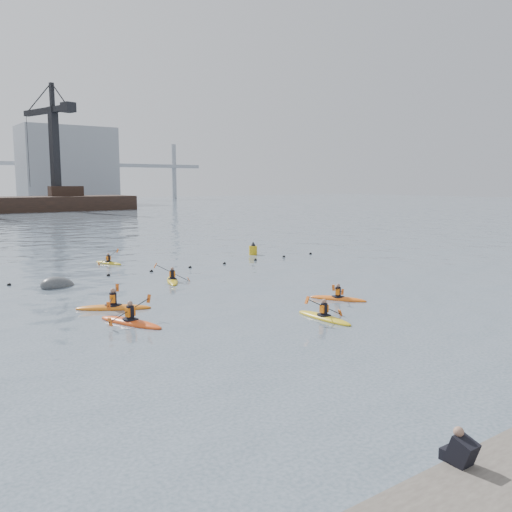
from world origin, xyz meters
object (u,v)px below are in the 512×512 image
Objects in this scene: kayaker_0 at (131,321)px; nav_buoy at (253,250)px; mooring_buoy at (58,286)px; kayaker_2 at (113,307)px; kayaker_3 at (172,280)px; kayaker_1 at (324,317)px; kayaker_5 at (109,262)px; kayaker_4 at (338,298)px.

nav_buoy is (17.59, 15.32, 0.27)m from kayaker_0.
mooring_buoy is (-0.04, 10.55, -0.11)m from kayaker_0.
kayaker_0 is at bearing -89.81° from mooring_buoy.
nav_buoy is at bearing 20.00° from kayaker_0.
kayaker_2 is 21.07m from nav_buoy.
kayaker_3 is (5.73, 4.93, -0.01)m from kayaker_2.
kayaker_5 is at bearing 92.93° from kayaker_1.
kayaker_1 reaches higher than nav_buoy.
kayaker_4 is at bearing -41.27° from kayaker_3.
kayaker_5 is 9.10m from mooring_buoy.
kayaker_5 is at bearing 50.88° from kayaker_0.
kayaker_5 is (5.74, 17.58, -0.02)m from kayaker_0.
kayaker_3 reaches higher than kayaker_4.
kayaker_3 is at bearing -106.08° from kayaker_5.
kayaker_0 is 3.12m from kayaker_2.
kayaker_0 is at bearing -103.75° from kayaker_3.
kayaker_2 is at bearing -115.47° from kayaker_3.
kayaker_3 reaches higher than kayaker_5.
kayaker_0 is 18.50m from kayaker_5.
kayaker_2 is 7.56m from kayaker_3.
kayaker_5 is 12.07m from nav_buoy.
kayaker_2 is 1.21× the size of kayaker_5.
nav_buoy reaches higher than kayaker_2.
kayaker_0 reaches higher than kayaker_2.
kayaker_1 is 4.22m from kayaker_4.
nav_buoy is (11.42, 7.30, 0.28)m from kayaker_3.
kayaker_2 is at bearing 60.92° from kayaker_0.
kayaker_4 is at bearing -30.61° from kayaker_0.
kayaker_4 is at bearing 35.65° from kayaker_1.
kayaker_1 is at bearing -63.63° from mooring_buoy.
kayaker_0 is 1.04× the size of kayaker_2.
nav_buoy is (10.24, 19.66, 0.28)m from kayaker_1.
kayaker_3 is 2.52× the size of nav_buoy.
kayaker_1 reaches higher than kayaker_0.
kayaker_2 is at bearing -144.51° from nav_buoy.
kayaker_2 reaches higher than mooring_buoy.
kayaker_5 reaches higher than kayaker_2.
mooring_buoy is at bearing -178.41° from kayaker_3.
mooring_buoy is at bearing 69.15° from kayaker_0.
nav_buoy reaches higher than kayaker_4.
kayaker_1 is 0.95× the size of kayaker_2.
kayaker_1 reaches higher than kayaker_4.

